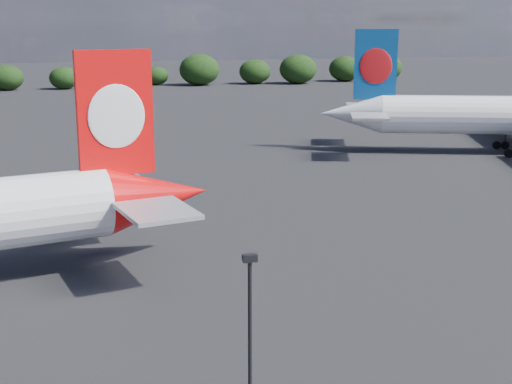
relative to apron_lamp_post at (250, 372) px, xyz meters
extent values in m
plane|color=black|center=(-10.20, 69.19, -6.13)|extent=(500.00, 500.00, 0.00)
cone|color=red|center=(0.40, 32.23, -0.70)|extent=(9.63, 7.13, 5.42)
cube|color=red|center=(-2.78, 31.54, 6.24)|extent=(5.95, 1.79, 9.76)
ellipsoid|color=white|center=(-2.71, 31.23, 6.04)|extent=(4.50, 1.17, 4.99)
ellipsoid|color=white|center=(-2.84, 31.86, 6.04)|extent=(4.50, 1.17, 4.99)
cube|color=#9EA0A6|center=(-0.46, 25.94, -0.27)|extent=(6.14, 7.39, 0.33)
cube|color=#9EA0A6|center=(-2.97, 37.60, -0.27)|extent=(6.14, 7.39, 0.33)
cone|color=white|center=(34.49, 74.63, -0.45)|extent=(10.44, 8.34, 5.68)
cube|color=#0C488D|center=(37.71, 73.52, 6.82)|extent=(6.09, 2.58, 10.22)
ellipsoid|color=red|center=(37.60, 73.20, 6.62)|extent=(4.58, 1.77, 5.23)
ellipsoid|color=red|center=(37.82, 73.84, 6.62)|extent=(4.58, 1.77, 5.23)
cube|color=#9EA0A6|center=(34.60, 67.98, 0.01)|extent=(7.06, 8.11, 0.34)
cube|color=#9EA0A6|center=(38.68, 79.79, 0.01)|extent=(7.06, 8.11, 0.34)
cylinder|color=black|center=(54.74, 64.03, -5.50)|extent=(1.35, 0.89, 1.25)
cylinder|color=black|center=(58.15, 70.06, -4.42)|extent=(0.40, 0.40, 2.84)
cylinder|color=black|center=(58.15, 70.06, -5.50)|extent=(1.35, 0.89, 1.25)
cylinder|color=black|center=(56.97, 70.47, -5.50)|extent=(1.35, 0.89, 1.25)
cube|color=black|center=(0.00, 0.00, 4.69)|extent=(0.55, 0.30, 0.28)
cube|color=yellow|center=(1.80, 191.19, -2.13)|extent=(5.00, 0.30, 3.00)
cylinder|color=gray|center=(1.80, 191.19, -4.88)|extent=(0.30, 0.30, 2.50)
ellipsoid|color=black|center=(-22.56, 186.60, -2.58)|extent=(9.23, 7.81, 7.10)
ellipsoid|color=black|center=(-7.21, 186.26, -2.98)|extent=(8.19, 6.93, 6.30)
ellipsoid|color=black|center=(2.54, 191.23, -3.13)|extent=(7.79, 6.59, 5.99)
ellipsoid|color=black|center=(19.87, 192.94, -3.38)|extent=(7.15, 6.05, 5.50)
ellipsoid|color=black|center=(32.17, 188.39, -1.47)|extent=(12.11, 10.25, 9.31)
ellipsoid|color=black|center=(49.44, 188.77, -2.39)|extent=(9.71, 8.22, 7.47)
ellipsoid|color=black|center=(62.44, 186.06, -1.66)|extent=(11.61, 9.82, 8.93)
ellipsoid|color=black|center=(79.56, 190.27, -2.11)|extent=(10.45, 8.84, 8.04)
ellipsoid|color=black|center=(92.81, 188.46, -1.99)|extent=(10.75, 9.10, 8.27)
camera|label=1|loc=(-6.20, -24.51, 13.40)|focal=50.00mm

